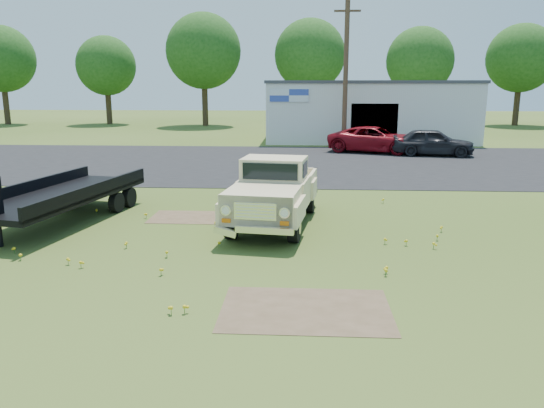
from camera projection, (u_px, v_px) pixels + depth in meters
The scene contains 16 objects.
ground at pixel (241, 255), 12.37m from camera, with size 140.00×140.00×0.00m, color #3A4F19.
asphalt_lot at pixel (275, 163), 26.97m from camera, with size 90.00×14.00×0.02m, color black.
dirt_patch_a at pixel (306, 310), 9.36m from camera, with size 3.00×2.00×0.01m, color brown.
dirt_patch_b at pixel (188, 217), 15.89m from camera, with size 2.20×1.60×0.01m, color brown.
commercial_building at pixel (367, 110), 37.85m from camera, with size 14.20×8.20×4.15m.
utility_pole_mid at pixel (346, 73), 32.55m from camera, with size 1.60×0.30×9.00m.
treeline_a at pixel (1, 59), 51.50m from camera, with size 6.40×6.40×9.52m.
treeline_b at pixel (106, 66), 52.05m from camera, with size 5.76×5.76×8.57m.
treeline_c at pixel (204, 51), 49.75m from camera, with size 7.04×7.04×10.47m.
treeline_d at pixel (310, 55), 50.23m from camera, with size 6.72×6.72×10.00m.
treeline_e at pixel (420, 61), 48.35m from camera, with size 6.08×6.08×9.04m.
treeline_f at pixel (521, 58), 50.15m from camera, with size 6.40×6.40×9.52m.
vintage_pickup_truck at pixel (274, 191), 14.89m from camera, with size 2.06×5.31×1.93m, color beige, non-canonical shape.
flatbed_trailer at pixel (60, 191), 15.19m from camera, with size 2.19×6.58×1.80m, color black, non-canonical shape.
red_pickup at pixel (375, 140), 30.85m from camera, with size 2.47×5.35×1.49m, color maroon.
dark_sedan at pixel (433, 142), 29.46m from camera, with size 1.78×4.41×1.50m, color black.
Camera 1 is at (1.41, -11.74, 3.90)m, focal length 35.00 mm.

